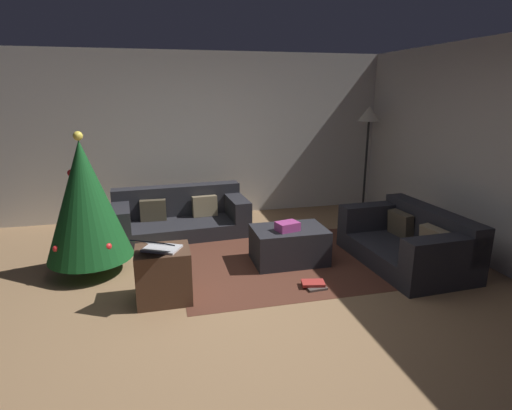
% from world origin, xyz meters
% --- Properties ---
extents(ground_plane, '(6.40, 6.40, 0.00)m').
position_xyz_m(ground_plane, '(0.00, 0.00, 0.00)').
color(ground_plane, '#93704C').
extents(rear_partition, '(6.40, 0.12, 2.60)m').
position_xyz_m(rear_partition, '(0.00, 3.14, 1.30)').
color(rear_partition, beige).
rests_on(rear_partition, ground_plane).
extents(couch_left, '(1.92, 1.02, 0.65)m').
position_xyz_m(couch_left, '(-0.37, 2.25, 0.25)').
color(couch_left, '#26262B').
rests_on(couch_left, ground_plane).
extents(couch_right, '(1.02, 1.62, 0.65)m').
position_xyz_m(couch_right, '(2.24, 0.47, 0.26)').
color(couch_right, '#26262B').
rests_on(couch_right, ground_plane).
extents(ottoman, '(0.86, 0.58, 0.43)m').
position_xyz_m(ottoman, '(0.83, 0.84, 0.21)').
color(ottoman, '#26262B').
rests_on(ottoman, ground_plane).
extents(gift_box, '(0.29, 0.24, 0.10)m').
position_xyz_m(gift_box, '(0.79, 0.77, 0.48)').
color(gift_box, '#B23F8C').
rests_on(gift_box, ottoman).
extents(tv_remote, '(0.08, 0.17, 0.02)m').
position_xyz_m(tv_remote, '(0.79, 0.79, 0.44)').
color(tv_remote, black).
rests_on(tv_remote, ottoman).
extents(christmas_tree, '(0.93, 0.93, 1.60)m').
position_xyz_m(christmas_tree, '(-1.44, 1.09, 0.84)').
color(christmas_tree, brown).
rests_on(christmas_tree, ground_plane).
extents(side_table, '(0.52, 0.44, 0.53)m').
position_xyz_m(side_table, '(-0.65, 0.23, 0.27)').
color(side_table, '#4C3323').
rests_on(side_table, ground_plane).
extents(laptop, '(0.48, 0.50, 0.18)m').
position_xyz_m(laptop, '(-0.68, 0.18, 0.59)').
color(laptop, silver).
rests_on(laptop, side_table).
extents(book_stack, '(0.26, 0.23, 0.06)m').
position_xyz_m(book_stack, '(0.88, 0.13, 0.03)').
color(book_stack, '#4C423D').
rests_on(book_stack, ground_plane).
extents(corner_lamp, '(0.36, 0.36, 1.77)m').
position_xyz_m(corner_lamp, '(2.74, 2.60, 1.51)').
color(corner_lamp, black).
rests_on(corner_lamp, ground_plane).
extents(area_rug, '(2.60, 2.00, 0.01)m').
position_xyz_m(area_rug, '(0.83, 0.84, 0.00)').
color(area_rug, '#562E21').
rests_on(area_rug, ground_plane).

